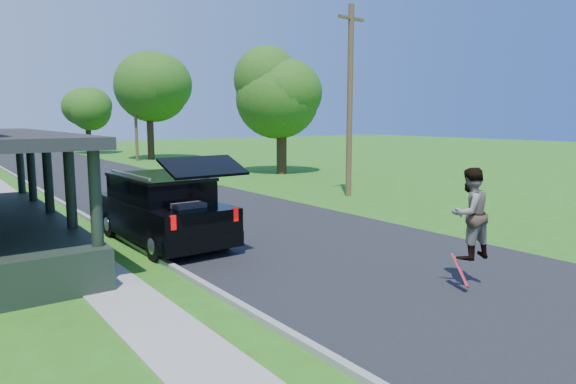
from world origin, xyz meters
TOP-DOWN VIEW (x-y plane):
  - ground at (0.00, 0.00)m, footprint 140.00×140.00m
  - street at (0.00, 20.00)m, footprint 8.00×120.00m
  - curb at (-4.05, 20.00)m, footprint 0.15×120.00m
  - black_suv at (-3.20, 4.34)m, footprint 2.25×5.54m
  - skateboarder at (0.39, -3.00)m, footprint 1.00×0.82m
  - skateboard at (0.14, -3.03)m, footprint 0.30×0.54m
  - tree_right_near at (9.86, 17.25)m, footprint 6.57×6.07m
  - tree_right_mid at (7.30, 32.78)m, footprint 7.36×7.15m
  - tree_right_far at (4.97, 43.07)m, footprint 4.81×4.67m
  - utility_pole_near at (7.00, 7.83)m, footprint 1.57×0.28m
  - utility_pole_far at (5.93, 32.15)m, footprint 1.47×0.42m

SIDE VIEW (x-z plane):
  - ground at x=0.00m, z-range 0.00..0.00m
  - street at x=0.00m, z-range -0.01..0.01m
  - curb at x=-4.05m, z-range -0.06..0.06m
  - skateboard at x=0.14m, z-range 0.07..0.71m
  - black_suv at x=-3.20m, z-range -0.30..2.26m
  - skateboarder at x=0.39m, z-range 0.62..2.50m
  - utility_pole_far at x=5.93m, z-range 0.13..7.63m
  - utility_pole_near at x=7.00m, z-range 0.14..8.48m
  - tree_right_far at x=4.97m, z-range 1.21..8.64m
  - tree_right_near at x=9.86m, z-range 1.36..9.48m
  - tree_right_mid at x=7.30m, z-range 1.44..10.74m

